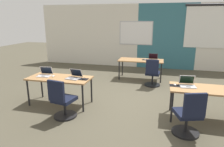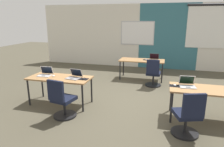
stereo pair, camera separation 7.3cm
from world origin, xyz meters
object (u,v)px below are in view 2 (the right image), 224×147
at_px(laptop_far_right, 154,59).
at_px(mouse_near_right_inner, 175,85).
at_px(chair_near_right_inner, 188,118).
at_px(laptop_near_left_inner, 74,76).
at_px(desk_near_left, 60,79).
at_px(desk_near_right, 209,92).
at_px(chair_near_left_inner, 62,102).
at_px(laptop_near_left_end, 45,74).
at_px(chair_far_right, 153,75).
at_px(mouse_near_left_end, 54,76).
at_px(laptop_near_right_inner, 187,84).
at_px(desk_far_center, 142,62).
at_px(mouse_far_right, 146,59).
at_px(mouse_near_left_inner, 84,78).

bearing_deg(laptop_far_right, mouse_near_right_inner, -76.87).
distance_m(chair_near_right_inner, laptop_near_left_inner, 2.79).
xyz_separation_m(desk_near_left, chair_near_right_inner, (3.04, -0.76, -0.28)).
distance_m(desk_near_right, chair_near_right_inner, 0.93).
distance_m(mouse_near_right_inner, chair_near_left_inner, 2.52).
bearing_deg(desk_near_left, laptop_near_left_end, 173.12).
bearing_deg(chair_far_right, mouse_near_left_end, 44.20).
xyz_separation_m(laptop_near_right_inner, chair_near_left_inner, (-2.65, -0.76, -0.39)).
bearing_deg(laptop_near_right_inner, desk_far_center, 109.83).
height_order(laptop_near_right_inner, chair_near_left_inner, laptop_near_right_inner).
distance_m(desk_near_right, laptop_near_left_end, 3.94).
bearing_deg(laptop_near_left_end, desk_far_center, 45.92).
bearing_deg(laptop_near_left_inner, mouse_near_right_inner, 9.15).
height_order(laptop_near_left_end, mouse_far_right, laptop_near_left_end).
height_order(mouse_near_left_end, mouse_far_right, mouse_far_right).
bearing_deg(laptop_near_left_end, desk_near_left, -12.36).
xyz_separation_m(mouse_near_right_inner, laptop_far_right, (-0.63, 2.83, 0.03)).
bearing_deg(mouse_near_left_inner, desk_far_center, 68.71).
bearing_deg(chair_near_left_inner, laptop_near_left_inner, -77.14).
relative_size(desk_near_right, laptop_far_right, 4.81).
relative_size(chair_far_right, laptop_near_left_inner, 2.45).
bearing_deg(desk_near_left, chair_near_left_inner, -58.71).
xyz_separation_m(mouse_near_left_end, chair_near_right_inner, (3.23, -0.78, -0.36)).
distance_m(desk_near_left, chair_near_left_inner, 0.86).
bearing_deg(laptop_near_left_end, chair_far_right, 31.56).
bearing_deg(mouse_far_right, chair_far_right, -67.54).
bearing_deg(desk_near_left, desk_near_right, 0.00).
height_order(laptop_far_right, laptop_near_left_inner, laptop_far_right).
distance_m(chair_near_right_inner, chair_far_right, 2.94).
bearing_deg(laptop_far_right, laptop_near_right_inner, -71.67).
xyz_separation_m(desk_far_center, laptop_far_right, (0.42, 0.07, 0.11)).
bearing_deg(chair_far_right, mouse_far_right, -63.69).
relative_size(desk_near_left, laptop_near_left_end, 4.47).
distance_m(desk_near_left, chair_near_right_inner, 3.15).
distance_m(desk_near_right, mouse_far_right, 3.25).
bearing_deg(laptop_near_left_end, mouse_far_right, 44.34).
bearing_deg(laptop_far_right, chair_far_right, -86.18).
relative_size(mouse_near_right_inner, chair_far_right, 0.12).
height_order(mouse_near_left_inner, chair_near_left_inner, chair_near_left_inner).
bearing_deg(mouse_near_right_inner, desk_far_center, 110.92).
bearing_deg(desk_far_center, desk_near_left, -122.01).
bearing_deg(laptop_near_left_end, mouse_near_right_inner, -5.71).
bearing_deg(mouse_near_left_end, laptop_near_right_inner, 0.89).
height_order(desk_near_right, chair_near_right_inner, chair_near_right_inner).
bearing_deg(laptop_near_left_inner, laptop_near_right_inner, 9.75).
distance_m(desk_near_right, desk_far_center, 3.30).
distance_m(chair_far_right, laptop_near_left_inner, 2.77).
distance_m(mouse_far_right, chair_near_left_inner, 3.84).
bearing_deg(mouse_far_right, laptop_near_left_inner, -118.27).
height_order(laptop_near_left_end, mouse_near_right_inner, laptop_near_left_end).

